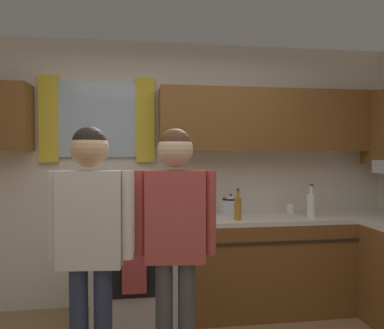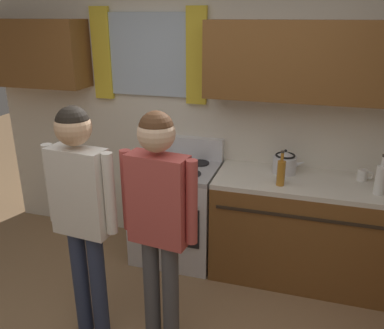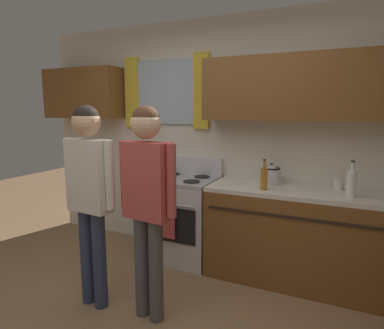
{
  "view_description": "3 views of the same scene",
  "coord_description": "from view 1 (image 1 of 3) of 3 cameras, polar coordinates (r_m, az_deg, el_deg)",
  "views": [
    {
      "loc": [
        -0.31,
        -1.88,
        1.5
      ],
      "look_at": [
        0.12,
        0.99,
        1.42
      ],
      "focal_mm": 35.06,
      "sensor_mm": 36.0,
      "label": 1
    },
    {
      "loc": [
        0.77,
        -1.63,
        2.17
      ],
      "look_at": [
        0.08,
        0.68,
        1.27
      ],
      "focal_mm": 37.8,
      "sensor_mm": 36.0,
      "label": 2
    },
    {
      "loc": [
        1.26,
        -1.61,
        1.63
      ],
      "look_at": [
        0.07,
        0.96,
        1.16
      ],
      "focal_mm": 31.26,
      "sensor_mm": 36.0,
      "label": 3
    }
  ],
  "objects": [
    {
      "name": "adult_left",
      "position": [
        2.36,
        -15.22,
        -9.49
      ],
      "size": [
        0.51,
        0.23,
        1.66
      ],
      "color": "#2D3856",
      "rests_on": "ground"
    },
    {
      "name": "stove_oven",
      "position": [
        3.58,
        -8.72,
        -15.11
      ],
      "size": [
        0.74,
        0.67,
        1.1
      ],
      "color": "silver",
      "rests_on": "ground"
    },
    {
      "name": "bottle_milk_white",
      "position": [
        3.72,
        17.69,
        -5.83
      ],
      "size": [
        0.08,
        0.08,
        0.31
      ],
      "color": "white",
      "rests_on": "kitchen_counter_run"
    },
    {
      "name": "stovetop_kettle",
      "position": [
        3.71,
        5.94,
        -6.16
      ],
      "size": [
        0.27,
        0.2,
        0.21
      ],
      "color": "silver",
      "rests_on": "kitchen_counter_run"
    },
    {
      "name": "back_wall_unit",
      "position": [
        3.73,
        -2.55,
        1.57
      ],
      "size": [
        4.6,
        0.42,
        2.6
      ],
      "color": "silver",
      "rests_on": "ground"
    },
    {
      "name": "adult_in_plaid",
      "position": [
        2.39,
        -2.53,
        -9.34
      ],
      "size": [
        0.51,
        0.22,
        1.66
      ],
      "color": "#4C4C51",
      "rests_on": "ground"
    },
    {
      "name": "kitchen_counter_run",
      "position": [
        3.69,
        21.89,
        -14.98
      ],
      "size": [
        2.24,
        1.99,
        0.9
      ],
      "color": "brown",
      "rests_on": "ground"
    },
    {
      "name": "mug_ceramic_white",
      "position": [
        3.91,
        14.87,
        -6.49
      ],
      "size": [
        0.13,
        0.08,
        0.09
      ],
      "color": "white",
      "rests_on": "kitchen_counter_run"
    },
    {
      "name": "bottle_oil_amber",
      "position": [
        3.43,
        6.99,
        -6.58
      ],
      "size": [
        0.06,
        0.06,
        0.29
      ],
      "color": "#B27223",
      "rests_on": "kitchen_counter_run"
    }
  ]
}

